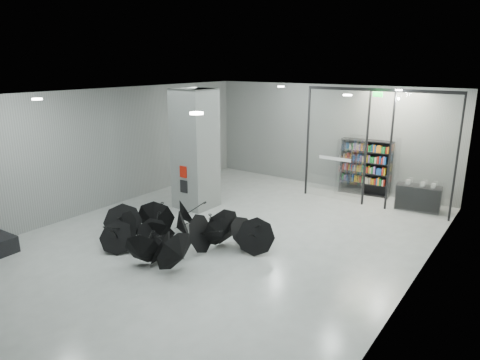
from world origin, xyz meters
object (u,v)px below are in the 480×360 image
Objects in this scene: column at (195,149)px; shop_counter at (418,198)px; bookshelf at (365,167)px; umbrella_cluster at (176,238)px.

column reaches higher than shop_counter.
column is 6.41m from bookshelf.
shop_counter is at bearing -25.23° from bookshelf.
bookshelf is 1.47× the size of shop_counter.
shop_counter is at bearing 57.79° from umbrella_cluster.
umbrella_cluster is at bearing -57.55° from column.
bookshelf is (4.20, 4.75, -0.97)m from column.
column is at bearing -137.87° from bookshelf.
column is at bearing 122.45° from umbrella_cluster.
umbrella_cluster reaches higher than shop_counter.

